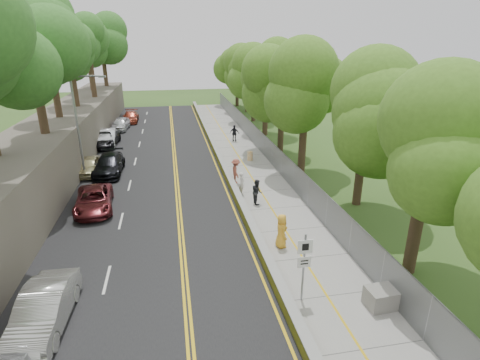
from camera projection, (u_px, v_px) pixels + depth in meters
name	position (u px, v px, depth m)	size (l,w,h in m)	color
ground	(260.00, 264.00, 18.31)	(140.00, 140.00, 0.00)	#33511E
road	(155.00, 171.00, 31.17)	(11.20, 66.00, 0.04)	black
sidewalk	(248.00, 166.00, 32.55)	(4.20, 66.00, 0.05)	gray
jersey_barrier	(222.00, 164.00, 32.05)	(0.42, 66.00, 0.60)	#C6D31C
rock_embankment	(47.00, 153.00, 29.07)	(5.00, 66.00, 4.00)	#595147
chainlink_fence	(272.00, 153.00, 32.57)	(0.04, 66.00, 2.00)	slate
trees_embankment	(32.00, 37.00, 26.17)	(6.40, 66.00, 13.00)	#3B7D2B
trees_fenceside	(302.00, 82.00, 30.87)	(7.00, 66.00, 14.00)	#528625
streetlight	(80.00, 121.00, 27.75)	(2.52, 0.22, 8.00)	gray
signpost	(304.00, 260.00, 15.03)	(0.62, 0.09, 3.10)	gray
construction_barrel	(250.00, 156.00, 33.73)	(0.49, 0.49, 0.81)	orange
concrete_block	(382.00, 298.00, 15.18)	(1.23, 0.93, 0.82)	slate
car_1	(44.00, 310.00, 14.00)	(1.60, 4.58, 1.51)	beige
car_2	(94.00, 200.00, 23.87)	(2.22, 4.82, 1.34)	maroon
car_3	(109.00, 165.00, 30.33)	(2.11, 5.18, 1.50)	black
car_4	(89.00, 166.00, 30.26)	(1.61, 3.99, 1.36)	#C6BB88
car_5	(107.00, 137.00, 38.65)	(1.68, 4.82, 1.59)	silver
car_6	(105.00, 139.00, 38.21)	(2.46, 5.35, 1.49)	black
car_7	(131.00, 117.00, 49.46)	(1.92, 4.73, 1.37)	maroon
car_8	(120.00, 124.00, 45.13)	(1.75, 4.34, 1.48)	silver
painter_0	(281.00, 231.00, 19.44)	(0.90, 0.59, 1.85)	gold
painter_1	(242.00, 184.00, 26.11)	(0.60, 0.39, 1.64)	silver
painter_2	(257.00, 192.00, 24.69)	(0.81, 0.63, 1.67)	#222327
painter_3	(236.00, 171.00, 28.19)	(1.23, 0.71, 1.90)	brown
person_far	(235.00, 133.00, 39.95)	(1.03, 0.43, 1.76)	black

